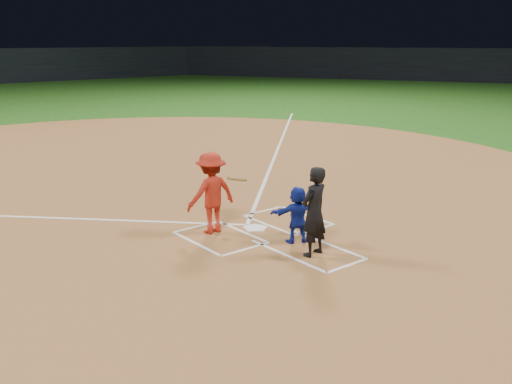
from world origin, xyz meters
TOP-DOWN VIEW (x-y plane):
  - ground at (0.00, 0.00)m, footprint 120.00×120.00m
  - home_plate_dirt at (0.00, 6.00)m, footprint 28.00×28.00m
  - stadium_wall_right at (42.00, 24.00)m, footprint 31.04×52.56m
  - home_plate at (0.00, 0.00)m, footprint 0.60×0.60m
  - catcher at (0.13, -1.25)m, footprint 1.17×0.77m
  - umpire at (-0.11, -1.98)m, footprint 0.71×0.53m
  - chalk_markings at (0.00, 5.29)m, footprint 28.35×17.32m
  - batter_at_plate at (-0.90, 0.41)m, footprint 1.58×0.71m

SIDE VIEW (x-z plane):
  - ground at x=0.00m, z-range 0.00..0.00m
  - home_plate_dirt at x=0.00m, z-range 0.00..0.01m
  - chalk_markings at x=0.00m, z-range 0.01..0.02m
  - home_plate at x=0.00m, z-range 0.01..0.03m
  - catcher at x=0.13m, z-range 0.01..1.22m
  - umpire at x=-0.11m, z-range 0.01..1.80m
  - batter_at_plate at x=-0.90m, z-range 0.01..1.81m
  - stadium_wall_right at x=42.00m, z-range 0.00..3.20m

